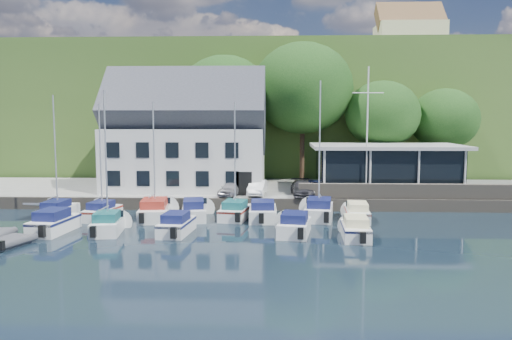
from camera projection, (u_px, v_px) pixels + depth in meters
The scene contains 34 objects.
ground at pixel (256, 246), 29.37m from camera, with size 180.00×180.00×0.00m, color black.
quay at pixel (263, 193), 46.71m from camera, with size 60.00×13.00×1.00m, color gray.
quay_face at pixel (262, 205), 40.25m from camera, with size 60.00×0.30×1.00m, color #5F574C.
hillside at pixel (269, 114), 90.13m from camera, with size 160.00×75.00×16.00m, color #34531F.
field_patch at pixel (311, 73), 96.91m from camera, with size 50.00×30.00×0.30m, color #586030.
farmhouse at pixel (409, 37), 78.07m from camera, with size 10.40×7.00×8.20m, color beige, non-canonical shape.
harbor_building at pixel (187, 141), 45.47m from camera, with size 14.40×8.20×8.70m, color silver, non-canonical shape.
club_pavilion at pixel (386, 168), 44.52m from camera, with size 13.20×7.20×4.10m, color black, non-canonical shape.
seawall at pixel (411, 191), 40.07m from camera, with size 18.00×0.50×1.20m, color #5F574C.
gangway at pixel (50, 214), 38.94m from camera, with size 1.20×6.00×1.40m, color silver, non-canonical shape.
car_silver at pixel (231, 189), 41.68m from camera, with size 1.39×3.47×1.18m, color #A6A5AA.
car_white at pixel (257, 188), 42.02m from camera, with size 1.32×3.78×1.24m, color silver.
car_dgrey at pixel (302, 188), 41.69m from camera, with size 1.76×4.32×1.25m, color #29282D.
car_blue at pixel (313, 187), 42.73m from camera, with size 1.39×3.53×1.21m, color navy.
flagpole at pixel (367, 132), 41.00m from camera, with size 2.55×0.20×10.64m, color silver, non-canonical shape.
tree_1 at pixel (141, 136), 50.39m from camera, with size 6.85×6.85×9.36m, color black, non-canonical shape.
tree_2 at pixel (225, 119), 50.11m from camera, with size 9.30×9.30×12.71m, color black, non-canonical shape.
tree_3 at pixel (302, 112), 50.92m from camera, with size 10.32×10.32×14.10m, color black, non-canonical shape.
tree_4 at pixel (382, 132), 49.69m from camera, with size 7.43×7.43×10.15m, color black, non-canonical shape.
tree_5 at pixel (444, 135), 50.67m from camera, with size 6.90×6.90×9.44m, color black, non-canonical shape.
boat_r1_0 at pixel (56, 162), 36.89m from camera, with size 1.76×5.85×8.41m, color white, non-canonical shape.
boat_r1_1 at pixel (101, 163), 36.51m from camera, with size 1.72×5.13×8.43m, color white, non-canonical shape.
boat_r1_2 at pixel (154, 157), 36.69m from camera, with size 2.23×6.85×9.29m, color white, non-canonical shape.
boat_r1_3 at pixel (194, 209), 37.22m from camera, with size 1.90×6.29×1.48m, color white, non-canonical shape.
boat_r1_4 at pixel (235, 161), 36.60m from camera, with size 1.94×5.24×8.63m, color white, non-canonical shape.
boat_r1_5 at pixel (263, 210), 36.61m from camera, with size 2.13×5.44×1.49m, color white, non-canonical shape.
boat_r1_6 at pixel (320, 155), 36.63m from camera, with size 2.16×6.16×9.59m, color white, non-canonical shape.
boat_r1_7 at pixel (357, 211), 36.59m from camera, with size 1.78×5.71×1.35m, color white, non-canonical shape.
boat_r2_0 at pixel (54, 221), 32.66m from camera, with size 1.99×5.71×1.57m, color white, non-canonical shape.
boat_r2_1 at pixel (106, 166), 32.13m from camera, with size 1.88×5.25×8.75m, color white, non-canonical shape.
boat_r2_2 at pixel (177, 223), 32.30m from camera, with size 1.83×5.33×1.43m, color white, non-canonical shape.
boat_r2_3 at pixel (294, 223), 32.07m from camera, with size 2.04×5.29×1.47m, color white, non-canonical shape.
boat_r2_4 at pixel (355, 227), 31.23m from camera, with size 1.77×5.54×1.39m, color white, non-canonical shape.
dinghy_1 at pixel (7, 241), 29.07m from camera, with size 1.77×2.95×0.69m, color #3D3E42, non-canonical shape.
Camera 1 is at (1.08, -28.71, 7.54)m, focal length 35.00 mm.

